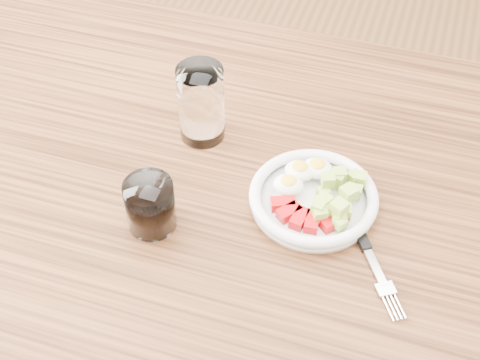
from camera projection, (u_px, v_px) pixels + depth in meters
name	position (u px, v px, depth m)	size (l,w,h in m)	color
dining_table	(244.00, 242.00, 1.06)	(1.50, 0.90, 0.77)	brown
bowl	(314.00, 196.00, 0.97)	(0.19, 0.19, 0.05)	white
fork	(361.00, 237.00, 0.93)	(0.13, 0.19, 0.01)	black
water_glass	(201.00, 104.00, 1.04)	(0.07, 0.07, 0.13)	white
coffee_glass	(150.00, 205.00, 0.93)	(0.07, 0.07, 0.08)	white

